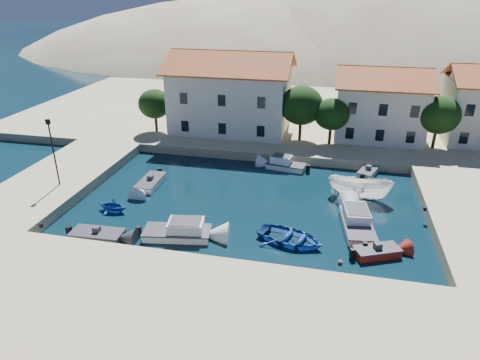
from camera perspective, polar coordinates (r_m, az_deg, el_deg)
name	(u,v)px	position (r m, az deg, el deg)	size (l,w,h in m)	color
ground	(220,269)	(30.07, -2.71, -11.74)	(400.00, 400.00, 0.00)	black
quay_south	(192,325)	(25.35, -6.46, -18.60)	(52.00, 12.00, 1.00)	tan
quay_west	(59,179)	(45.47, -22.97, 0.11)	(8.00, 20.00, 1.00)	tan
quay_north	(300,115)	(63.90, 8.07, 8.53)	(80.00, 36.00, 1.00)	tan
hills	(375,119)	(153.26, 17.54, 7.71)	(254.00, 176.00, 99.00)	gray
building_left	(231,91)	(54.19, -1.21, 11.84)	(14.70, 9.45, 9.70)	white
building_mid	(380,102)	(54.10, 18.21, 9.84)	(10.50, 8.40, 8.30)	white
trees	(315,109)	(50.53, 9.91, 9.27)	(37.30, 5.30, 6.45)	#382314
lamppost	(52,146)	(41.66, -23.73, 4.15)	(0.35, 0.25, 6.22)	black
bollards	(269,231)	(32.11, 3.93, -6.74)	(29.36, 9.56, 0.30)	black
motorboat_grey_sw	(97,235)	(34.86, -18.48, -7.00)	(4.09, 1.95, 1.25)	#35363B
cabin_cruiser_south	(177,231)	(33.59, -8.39, -6.79)	(5.44, 3.00, 1.60)	white
rowboat_south	(290,242)	(33.08, 6.67, -8.18)	(3.66, 5.13, 1.06)	#1B4898
motorboat_red_se	(377,252)	(32.71, 17.78, -9.11)	(3.57, 2.67, 1.25)	maroon
cabin_cruiser_east	(357,224)	(35.51, 15.36, -5.63)	(2.98, 5.78, 1.60)	white
boat_east	(358,198)	(40.75, 15.52, -2.33)	(2.16, 5.75, 2.22)	white
motorboat_white_ne	(368,172)	(45.86, 16.68, 0.99)	(2.46, 3.47, 1.25)	white
rowboat_west	(113,211)	(38.68, -16.54, -3.97)	(2.28, 2.64, 1.39)	#1B4898
motorboat_white_west	(151,182)	(42.56, -11.82, -0.32)	(1.90, 4.17, 1.25)	white
cabin_cruiser_north	(286,165)	(45.63, 6.16, 2.05)	(4.31, 2.40, 1.60)	white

